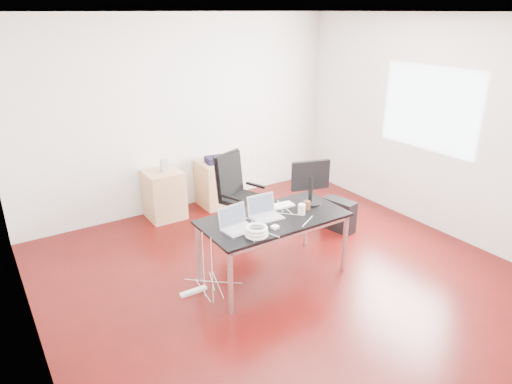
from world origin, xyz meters
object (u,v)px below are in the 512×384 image
office_chair (238,191)px  desk (274,221)px  filing_cabinet_left (164,195)px  pc_tower (339,215)px  filing_cabinet_right (216,183)px

office_chair → desk: bearing=-122.7°
desk → filing_cabinet_left: 2.21m
desk → office_chair: size_ratio=1.48×
filing_cabinet_left → pc_tower: bearing=-42.5°
desk → filing_cabinet_right: desk is taller
office_chair → pc_tower: (1.19, -0.68, -0.39)m
filing_cabinet_right → office_chair: bearing=-101.4°
office_chair → filing_cabinet_right: (0.20, 1.00, -0.26)m
filing_cabinet_left → pc_tower: filing_cabinet_left is taller
desk → pc_tower: 1.56m
desk → office_chair: 1.17m
filing_cabinet_left → pc_tower: 2.49m
filing_cabinet_right → pc_tower: 1.95m
office_chair → filing_cabinet_right: bearing=57.3°
desk → pc_tower: (1.42, 0.47, -0.46)m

